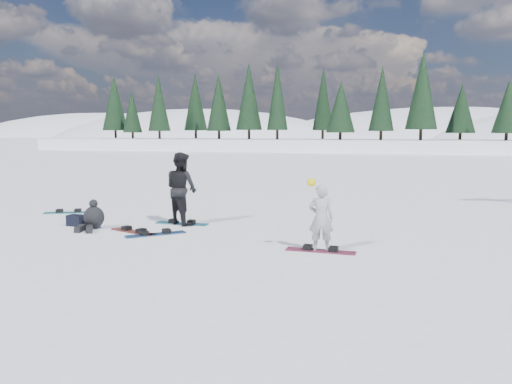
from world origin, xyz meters
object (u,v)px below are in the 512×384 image
snowboard_loose_a (156,234)px  snowboard_loose_b (134,232)px  snowboard_loose_c (69,213)px  gear_bag (76,220)px  seated_rider (93,218)px  snowboarder_woman (321,217)px  snowboarder_man (181,188)px

snowboard_loose_a → snowboard_loose_b: 0.70m
snowboard_loose_b → snowboard_loose_c: 4.14m
gear_bag → snowboard_loose_b: 2.01m
gear_bag → snowboard_loose_a: size_ratio=0.30×
seated_rider → snowboard_loose_b: bearing=-29.8°
snowboard_loose_a → snowboard_loose_c: 4.81m
snowboarder_woman → snowboarder_man: size_ratio=0.80×
gear_bag → snowboarder_man: bearing=20.9°
snowboarder_man → snowboard_loose_b: size_ratio=1.34×
snowboard_loose_b → seated_rider: bearing=-165.3°
seated_rider → gear_bag: size_ratio=2.27×
snowboarder_man → snowboard_loose_a: 1.83m
snowboarder_woman → seated_rider: bearing=-12.8°
snowboarder_man → snowboard_loose_a: (-0.02, -1.54, -0.99)m
gear_bag → snowboard_loose_b: bearing=-10.7°
snowboarder_man → snowboard_loose_a: bearing=117.5°
gear_bag → snowboard_loose_a: bearing=-10.9°
snowboard_loose_b → snowboard_loose_c: size_ratio=1.00×
snowboarder_man → snowboard_loose_c: 4.43m
gear_bag → snowboard_loose_a: 2.71m
snowboarder_man → snowboard_loose_c: size_ratio=1.34×
snowboarder_woman → snowboarder_man: bearing=-31.9°
snowboarder_man → seated_rider: snowboarder_man is taller
snowboarder_man → snowboarder_woman: bearing=-178.6°
snowboarder_woman → snowboard_loose_a: snowboarder_woman is taller
gear_bag → seated_rider: bearing=-19.7°
seated_rider → snowboard_loose_b: 1.31m
snowboarder_woman → snowboard_loose_c: snowboarder_woman is taller
snowboarder_woman → snowboard_loose_b: 5.03m
snowboarder_woman → snowboard_loose_a: size_ratio=1.07×
snowboarder_woman → snowboarder_man: (-4.21, 2.14, 0.26)m
snowboarder_woman → snowboarder_man: 4.73m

